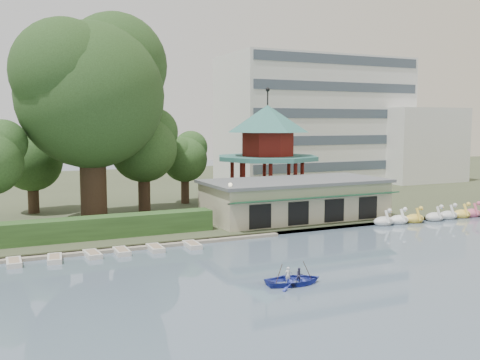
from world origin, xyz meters
TOP-DOWN VIEW (x-y plane):
  - ground_plane at (0.00, 0.00)m, footprint 220.00×220.00m
  - shore at (0.00, 52.00)m, footprint 220.00×70.00m
  - embankment at (0.00, 17.30)m, footprint 220.00×0.60m
  - dock at (-12.00, 17.20)m, footprint 34.00×1.60m
  - boathouse at (10.00, 21.97)m, footprint 18.60×9.39m
  - pavilion at (12.00, 32.00)m, footprint 12.40×12.40m
  - office_building at (32.67, 49.00)m, footprint 38.00×18.00m
  - hedge at (-15.00, 20.50)m, footprint 30.00×2.00m
  - lamp_post at (1.50, 19.00)m, footprint 0.36×0.36m
  - big_tree at (-8.81, 28.22)m, footprint 15.23×14.20m
  - small_trees at (-12.99, 31.57)m, footprint 39.02×16.15m
  - swan_boats at (26.25, 16.58)m, footprint 21.91×2.10m
  - moored_rowboats at (-15.25, 15.81)m, footprint 24.85×2.62m
  - rowboat_with_passengers at (-0.93, 3.59)m, footprint 5.41×4.14m

SIDE VIEW (x-z plane):
  - ground_plane at x=0.00m, z-range 0.00..0.00m
  - dock at x=-12.00m, z-range 0.00..0.24m
  - embankment at x=0.00m, z-range 0.00..0.30m
  - moored_rowboats at x=-15.25m, z-range 0.00..0.36m
  - shore at x=0.00m, z-range 0.00..0.40m
  - swan_boats at x=26.25m, z-range -0.56..1.35m
  - rowboat_with_passengers at x=-0.93m, z-range -0.48..1.53m
  - hedge at x=-15.00m, z-range 0.40..2.20m
  - boathouse at x=10.00m, z-range 0.42..4.32m
  - lamp_post at x=1.50m, z-range 1.20..5.48m
  - small_trees at x=-12.99m, z-range 0.93..12.23m
  - pavilion at x=12.00m, z-range 0.73..14.23m
  - office_building at x=32.67m, z-range -0.27..19.73m
  - big_tree at x=-8.81m, z-range 3.35..23.89m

